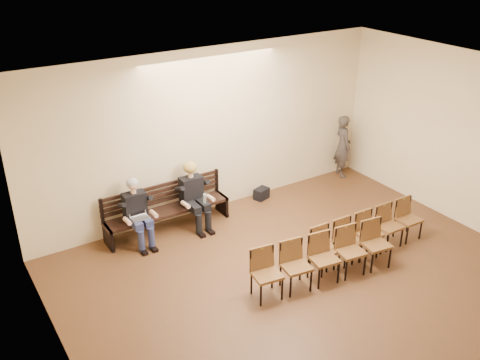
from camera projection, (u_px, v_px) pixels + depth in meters
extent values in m
plane|color=#56311D|center=(379.00, 342.00, 7.94)|extent=(10.00, 10.00, 0.00)
cube|color=beige|center=(211.00, 132.00, 11.00)|extent=(8.00, 0.02, 3.50)
cube|color=beige|center=(108.00, 358.00, 5.26)|extent=(0.02, 10.00, 3.50)
cube|color=white|center=(412.00, 118.00, 6.43)|extent=(8.00, 10.00, 0.02)
cube|color=black|center=(168.00, 219.00, 10.80)|extent=(2.60, 0.90, 0.45)
cube|color=silver|center=(140.00, 219.00, 10.11)|extent=(0.39, 0.34, 0.24)
cylinder|color=silver|center=(205.00, 204.00, 10.67)|extent=(0.07, 0.07, 0.21)
cube|color=black|center=(261.00, 194.00, 12.06)|extent=(0.39, 0.32, 0.25)
imported|color=#3A3430|center=(343.00, 142.00, 12.87)|extent=(0.59, 0.74, 1.77)
cube|color=brown|center=(369.00, 234.00, 9.93)|extent=(2.52, 0.50, 0.82)
cube|color=brown|center=(324.00, 259.00, 9.14)|extent=(2.69, 0.82, 0.86)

